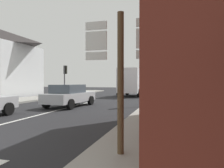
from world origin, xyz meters
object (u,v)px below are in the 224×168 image
object	(u,v)px
route_sign_post	(121,72)
traffic_light_near_right	(149,68)
traffic_light_far_left	(65,74)
delivery_truck	(132,81)
sedan_far	(69,95)
traffic_light_far_right	(157,71)

from	to	relation	value
route_sign_post	traffic_light_near_right	bearing A→B (deg)	92.90
traffic_light_far_left	traffic_light_near_right	distance (m)	11.46
delivery_truck	traffic_light_near_right	size ratio (longest dim) A/B	1.44
delivery_truck	traffic_light_near_right	bearing A→B (deg)	-72.22
sedan_far	traffic_light_far_left	size ratio (longest dim) A/B	1.28
sedan_far	route_sign_post	size ratio (longest dim) A/B	1.35
delivery_truck	traffic_light_far_left	size ratio (longest dim) A/B	1.51
sedan_far	traffic_light_far_right	xyz separation A→B (m)	(5.04, 9.69, 1.99)
traffic_light_far_left	traffic_light_far_right	distance (m)	9.85
delivery_truck	traffic_light_far_right	distance (m)	3.10
route_sign_post	traffic_light_near_right	world-z (taller)	traffic_light_near_right
sedan_far	route_sign_post	distance (m)	10.12
sedan_far	traffic_light_near_right	xyz separation A→B (m)	(5.04, 1.93, 1.87)
sedan_far	traffic_light_far_right	bearing A→B (deg)	62.53
traffic_light_far_left	delivery_truck	bearing A→B (deg)	20.16
traffic_light_far_left	traffic_light_far_right	xyz separation A→B (m)	(9.70, 1.68, 0.25)
sedan_far	traffic_light_far_left	xyz separation A→B (m)	(-4.66, 8.02, 1.74)
traffic_light_near_right	sedan_far	bearing A→B (deg)	-159.08
delivery_truck	traffic_light_far_right	xyz separation A→B (m)	(2.77, -0.87, 1.10)
traffic_light_far_left	traffic_light_far_right	size ratio (longest dim) A/B	0.91
route_sign_post	traffic_light_far_left	bearing A→B (deg)	121.97
sedan_far	traffic_light_near_right	world-z (taller)	traffic_light_near_right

